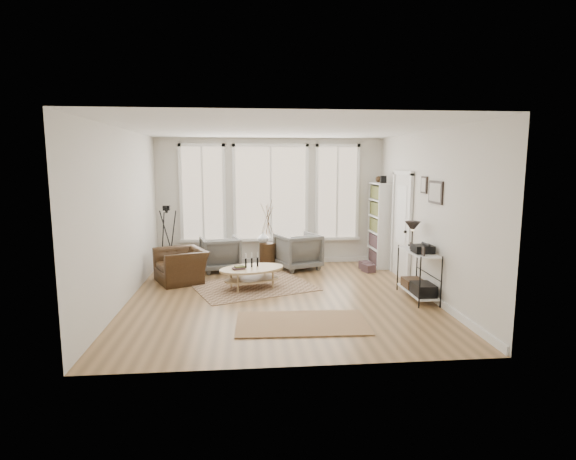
{
  "coord_description": "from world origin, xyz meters",
  "views": [
    {
      "loc": [
        -0.57,
        -7.62,
        2.33
      ],
      "look_at": [
        0.2,
        0.6,
        1.1
      ],
      "focal_mm": 28.0,
      "sensor_mm": 36.0,
      "label": 1
    }
  ],
  "objects": [
    {
      "name": "tripod_camera",
      "position": [
        -2.25,
        2.02,
        0.67
      ],
      "size": [
        0.51,
        0.51,
        1.44
      ],
      "color": "black",
      "rests_on": "ground"
    },
    {
      "name": "low_shelf",
      "position": [
        2.38,
        -0.3,
        0.51
      ],
      "size": [
        0.38,
        1.08,
        1.3
      ],
      "color": "white",
      "rests_on": "ground"
    },
    {
      "name": "wall_art",
      "position": [
        2.58,
        -0.27,
        1.88
      ],
      "size": [
        0.04,
        0.88,
        0.44
      ],
      "color": "black",
      "rests_on": "ground"
    },
    {
      "name": "bookcase",
      "position": [
        2.44,
        2.23,
        0.96
      ],
      "size": [
        0.31,
        0.85,
        2.06
      ],
      "color": "white",
      "rests_on": "ground"
    },
    {
      "name": "coffee_table",
      "position": [
        -0.49,
        0.61,
        0.31
      ],
      "size": [
        1.43,
        1.16,
        0.57
      ],
      "color": "tan",
      "rests_on": "ground"
    },
    {
      "name": "side_table",
      "position": [
        -0.1,
        2.31,
        0.75
      ],
      "size": [
        0.37,
        0.37,
        1.56
      ],
      "color": "#392412",
      "rests_on": "ground"
    },
    {
      "name": "door",
      "position": [
        2.57,
        1.15,
        1.12
      ],
      "size": [
        0.09,
        1.06,
        2.22
      ],
      "color": "silver",
      "rests_on": "ground"
    },
    {
      "name": "armchair_right",
      "position": [
        0.56,
        2.11,
        0.4
      ],
      "size": [
        1.11,
        1.12,
        0.8
      ],
      "primitive_type": "imported",
      "rotation": [
        0.0,
        0.0,
        3.51
      ],
      "color": "slate",
      "rests_on": "ground"
    },
    {
      "name": "bay_window",
      "position": [
        0.0,
        2.71,
        1.61
      ],
      "size": [
        4.14,
        0.12,
        2.24
      ],
      "color": "tan",
      "rests_on": "ground"
    },
    {
      "name": "rug_runner",
      "position": [
        0.22,
        -1.36,
        0.01
      ],
      "size": [
        1.95,
        1.13,
        0.01
      ],
      "primitive_type": "cube",
      "rotation": [
        0.0,
        0.0,
        -0.03
      ],
      "color": "brown",
      "rests_on": "ground"
    },
    {
      "name": "armchair_left",
      "position": [
        -1.15,
        2.1,
        0.37
      ],
      "size": [
        0.95,
        0.97,
        0.74
      ],
      "primitive_type": "imported",
      "rotation": [
        0.0,
        0.0,
        3.36
      ],
      "color": "slate",
      "rests_on": "ground"
    },
    {
      "name": "book_stack_far",
      "position": [
        2.05,
        1.66,
        0.08
      ],
      "size": [
        0.28,
        0.31,
        0.17
      ],
      "primitive_type": "cube",
      "rotation": [
        0.0,
        0.0,
        0.31
      ],
      "color": "brown",
      "rests_on": "ground"
    },
    {
      "name": "rug_main",
      "position": [
        -0.45,
        0.7,
        0.01
      ],
      "size": [
        2.56,
        2.25,
        0.01
      ],
      "primitive_type": "cube",
      "rotation": [
        0.0,
        0.0,
        0.37
      ],
      "color": "brown",
      "rests_on": "ground"
    },
    {
      "name": "accent_chair",
      "position": [
        -1.87,
        1.23,
        0.32
      ],
      "size": [
        1.27,
        1.21,
        0.65
      ],
      "primitive_type": "imported",
      "rotation": [
        0.0,
        0.0,
        -1.13
      ],
      "color": "#392412",
      "rests_on": "ground"
    },
    {
      "name": "room",
      "position": [
        0.02,
        0.03,
        1.43
      ],
      "size": [
        5.5,
        5.54,
        2.9
      ],
      "color": "#997247",
      "rests_on": "ground"
    },
    {
      "name": "book_stack_near",
      "position": [
        2.05,
        1.88,
        0.09
      ],
      "size": [
        0.28,
        0.32,
        0.18
      ],
      "primitive_type": "cube",
      "rotation": [
        0.0,
        0.0,
        0.24
      ],
      "color": "brown",
      "rests_on": "ground"
    },
    {
      "name": "vase",
      "position": [
        -0.2,
        2.34,
        0.68
      ],
      "size": [
        0.29,
        0.29,
        0.25
      ],
      "primitive_type": "imported",
      "rotation": [
        0.0,
        0.0,
        0.24
      ],
      "color": "silver",
      "rests_on": "side_table"
    }
  ]
}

